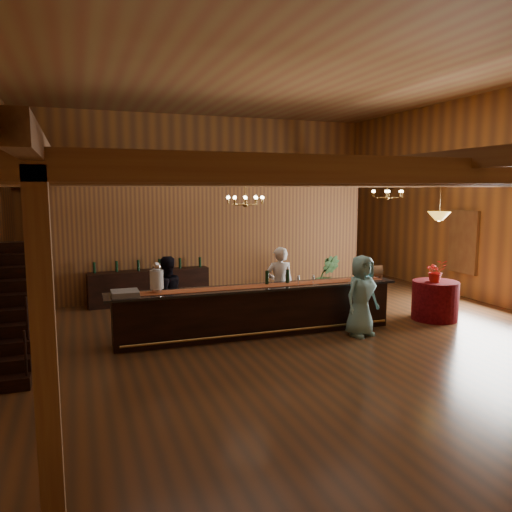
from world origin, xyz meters
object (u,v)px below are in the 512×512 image
object	(u,v)px
round_table	(435,300)
bartender	(279,285)
chandelier_left	(245,200)
beverage_dispenser	(157,278)
backbar_shelf	(150,286)
chandelier_right	(387,194)
pendant_lamp	(439,216)
tasting_bar	(258,310)
floor_plant	(327,276)
guest	(362,296)
raffle_drum	(376,271)
staff_second	(166,295)

from	to	relation	value
round_table	bartender	size ratio (longest dim) A/B	0.60
chandelier_left	beverage_dispenser	bearing A→B (deg)	-164.23
backbar_shelf	chandelier_right	distance (m)	6.56
pendant_lamp	round_table	bearing A→B (deg)	180.00
bartender	beverage_dispenser	bearing A→B (deg)	23.97
beverage_dispenser	round_table	size ratio (longest dim) A/B	0.58
tasting_bar	chandelier_right	xyz separation A→B (m)	(3.77, 1.03, 2.38)
floor_plant	guest	bearing A→B (deg)	-107.23
beverage_dispenser	pendant_lamp	size ratio (longest dim) A/B	0.67
bartender	floor_plant	size ratio (longest dim) A/B	1.45
tasting_bar	bartender	size ratio (longest dim) A/B	3.53
chandelier_right	guest	world-z (taller)	chandelier_right
round_table	floor_plant	bearing A→B (deg)	111.56
tasting_bar	floor_plant	bearing A→B (deg)	42.63
beverage_dispenser	floor_plant	xyz separation A→B (m)	(5.13, 2.70, -0.71)
guest	floor_plant	xyz separation A→B (m)	(1.10, 3.56, -0.24)
beverage_dispenser	raffle_drum	world-z (taller)	beverage_dispenser
chandelier_right	guest	bearing A→B (deg)	-134.51
beverage_dispenser	bartender	world-z (taller)	bartender
backbar_shelf	staff_second	world-z (taller)	staff_second
round_table	chandelier_right	distance (m)	2.81
chandelier_left	guest	bearing A→B (deg)	-35.03
beverage_dispenser	raffle_drum	xyz separation A→B (m)	(4.81, -0.16, -0.11)
beverage_dispenser	chandelier_right	bearing A→B (deg)	9.36
raffle_drum	backbar_shelf	bearing A→B (deg)	139.56
backbar_shelf	floor_plant	world-z (taller)	floor_plant
raffle_drum	floor_plant	distance (m)	2.93
guest	floor_plant	world-z (taller)	guest
tasting_bar	raffle_drum	distance (m)	2.85
raffle_drum	chandelier_left	xyz separation A→B (m)	(-2.81, 0.72, 1.58)
pendant_lamp	guest	bearing A→B (deg)	-167.04
tasting_bar	raffle_drum	size ratio (longest dim) A/B	17.99
chandelier_left	floor_plant	xyz separation A→B (m)	(3.13, 2.13, -2.18)
chandelier_right	pendant_lamp	bearing A→B (deg)	-68.25
beverage_dispenser	raffle_drum	bearing A→B (deg)	-1.86
raffle_drum	bartender	distance (m)	2.16
chandelier_right	staff_second	bearing A→B (deg)	-177.24
staff_second	beverage_dispenser	bearing A→B (deg)	48.31
guest	floor_plant	distance (m)	3.73
chandelier_right	bartender	world-z (taller)	chandelier_right
chandelier_right	bartender	bearing A→B (deg)	-174.05
raffle_drum	chandelier_left	distance (m)	3.31
bartender	guest	distance (m)	1.92
chandelier_right	pendant_lamp	distance (m)	1.47
round_table	guest	bearing A→B (deg)	-167.04
backbar_shelf	pendant_lamp	distance (m)	7.44
raffle_drum	guest	xyz separation A→B (m)	(-0.78, -0.70, -0.36)
tasting_bar	guest	xyz separation A→B (m)	(1.99, -0.78, 0.32)
raffle_drum	chandelier_right	bearing A→B (deg)	47.96
pendant_lamp	guest	size ratio (longest dim) A/B	0.54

